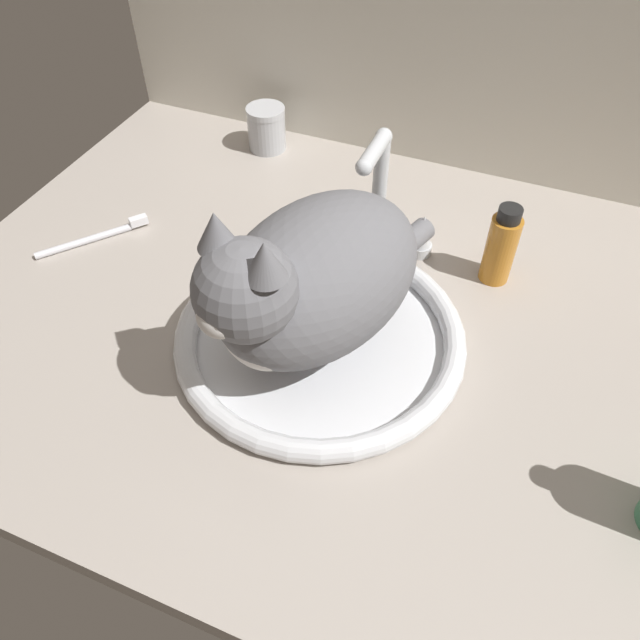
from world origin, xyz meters
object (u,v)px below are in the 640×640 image
object	(u,v)px
amber_bottle	(501,247)
cat	(309,281)
metal_jar	(267,128)
faucet	(377,205)
toothbrush	(96,237)
sink_basin	(320,336)

from	to	relation	value
amber_bottle	cat	bearing A→B (deg)	-129.55
cat	metal_jar	size ratio (longest dim) A/B	5.16
faucet	toothbrush	world-z (taller)	faucet
sink_basin	cat	size ratio (longest dim) A/B	0.94
faucet	metal_jar	bearing A→B (deg)	145.09
sink_basin	toothbrush	xyz separation A→B (cm)	(-37.29, 5.95, -0.58)
metal_jar	toothbrush	bearing A→B (deg)	-110.68
faucet	toothbrush	distance (cm)	40.41
sink_basin	amber_bottle	bearing A→B (deg)	49.06
metal_jar	amber_bottle	xyz separation A→B (cm)	(42.47, -17.99, 1.69)
cat	metal_jar	world-z (taller)	cat
sink_basin	faucet	bearing A→B (deg)	90.00
sink_basin	toothbrush	size ratio (longest dim) A/B	2.62
cat	amber_bottle	distance (cm)	28.66
cat	metal_jar	xyz separation A→B (cm)	(-24.66, 39.56, -7.91)
cat	amber_bottle	size ratio (longest dim) A/B	3.30
cat	toothbrush	distance (cm)	39.06
amber_bottle	sink_basin	bearing A→B (deg)	-130.94
metal_jar	toothbrush	size ratio (longest dim) A/B	0.54
toothbrush	metal_jar	bearing A→B (deg)	69.32
sink_basin	cat	world-z (taller)	cat
metal_jar	amber_bottle	bearing A→B (deg)	-22.96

